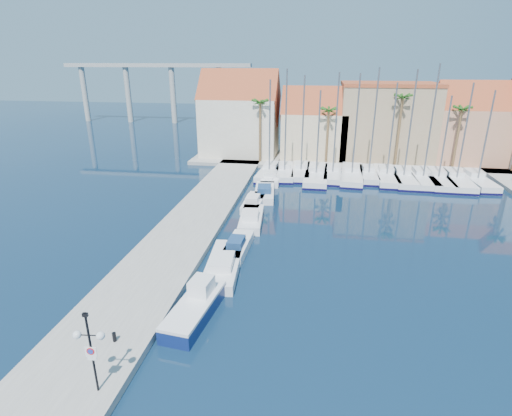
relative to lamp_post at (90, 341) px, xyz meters
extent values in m
plane|color=#081A31|center=(7.00, 4.23, -3.34)|extent=(260.00, 260.00, 0.00)
cube|color=gray|center=(-2.00, 17.73, -3.09)|extent=(6.00, 77.00, 0.50)
cube|color=gray|center=(17.00, 52.23, -3.09)|extent=(54.00, 16.00, 0.50)
cylinder|color=black|center=(0.00, 0.01, -0.68)|extent=(0.11, 0.11, 4.32)
cylinder|color=black|center=(-0.27, -0.02, 0.30)|extent=(0.54, 0.10, 0.05)
cylinder|color=black|center=(0.27, 0.03, 0.30)|extent=(0.54, 0.10, 0.05)
sphere|color=white|center=(-0.54, -0.04, 0.30)|extent=(0.39, 0.39, 0.39)
sphere|color=white|center=(0.54, 0.06, 0.30)|extent=(0.39, 0.39, 0.39)
cube|color=black|center=(0.00, 0.01, 1.38)|extent=(0.25, 0.15, 0.17)
cube|color=white|center=(0.01, -0.06, -0.57)|extent=(0.54, 0.08, 0.54)
cylinder|color=red|center=(0.01, -0.09, -0.51)|extent=(0.37, 0.05, 0.37)
cylinder|color=#1933A5|center=(0.01, -0.10, -0.51)|extent=(0.26, 0.04, 0.26)
cube|color=white|center=(0.01, -0.06, -0.95)|extent=(0.43, 0.07, 0.15)
cylinder|color=black|center=(-0.92, 3.41, -2.57)|extent=(0.22, 0.22, 0.54)
cube|color=navy|center=(2.62, 6.84, -2.89)|extent=(2.72, 6.16, 0.89)
cube|color=white|center=(2.62, 6.84, -2.35)|extent=(2.72, 6.16, 0.20)
cube|color=white|center=(2.77, 8.03, -1.80)|extent=(1.48, 1.74, 1.09)
cube|color=white|center=(3.02, 13.07, -2.94)|extent=(2.94, 7.58, 0.80)
cube|color=white|center=(3.07, 12.33, -2.24)|extent=(1.86, 2.72, 0.60)
cube|color=white|center=(3.45, 16.37, -2.94)|extent=(1.94, 5.54, 0.80)
cube|color=navy|center=(3.43, 15.82, -2.24)|extent=(1.29, 1.96, 0.60)
cube|color=white|center=(3.56, 22.75, -2.94)|extent=(2.60, 6.67, 0.80)
cube|color=white|center=(3.61, 22.10, -2.24)|extent=(1.64, 2.39, 0.60)
cube|color=white|center=(3.04, 27.47, -2.94)|extent=(2.02, 5.92, 0.80)
cube|color=white|center=(3.02, 26.88, -2.24)|extent=(1.36, 2.09, 0.60)
cube|color=white|center=(3.72, 31.29, -2.94)|extent=(2.87, 7.06, 0.80)
cube|color=navy|center=(3.79, 30.61, -2.24)|extent=(1.77, 2.55, 0.60)
cube|color=white|center=(3.68, 37.76, -2.94)|extent=(2.73, 7.26, 0.80)
cube|color=white|center=(3.73, 37.05, -2.24)|extent=(1.75, 2.59, 0.60)
cube|color=white|center=(3.43, 41.79, -2.94)|extent=(1.88, 5.28, 0.80)
cube|color=white|center=(3.41, 41.27, -2.24)|extent=(1.24, 1.87, 0.60)
cube|color=white|center=(3.28, 40.11, -2.84)|extent=(3.12, 9.66, 1.00)
cube|color=#0E0B38|center=(3.28, 40.11, -3.16)|extent=(3.18, 9.73, 0.28)
cube|color=white|center=(3.35, 41.06, -2.04)|extent=(1.92, 2.97, 0.60)
cylinder|color=slate|center=(3.25, 39.63, 3.59)|extent=(0.20, 0.20, 11.85)
cube|color=white|center=(5.31, 40.36, -2.84)|extent=(2.99, 9.03, 1.00)
cube|color=#0E0B38|center=(5.31, 40.36, -3.16)|extent=(3.05, 9.09, 0.28)
cube|color=white|center=(5.24, 41.24, -2.04)|extent=(1.82, 2.78, 0.60)
cylinder|color=slate|center=(5.34, 39.92, 4.24)|extent=(0.20, 0.20, 13.15)
cube|color=white|center=(7.57, 40.93, -2.84)|extent=(2.46, 9.15, 1.00)
cube|color=#0E0B38|center=(7.57, 40.93, -3.16)|extent=(2.52, 9.21, 0.28)
cube|color=white|center=(7.56, 41.85, -2.04)|extent=(1.69, 2.75, 0.60)
cylinder|color=slate|center=(7.58, 40.48, 3.85)|extent=(0.20, 0.20, 12.38)
cube|color=white|center=(9.69, 39.66, -2.84)|extent=(3.22, 11.37, 1.00)
cube|color=#0E0B38|center=(9.69, 39.66, -3.16)|extent=(3.28, 11.44, 0.28)
cube|color=white|center=(9.72, 40.79, -2.04)|extent=(2.14, 3.44, 0.60)
cylinder|color=slate|center=(9.68, 39.09, 2.98)|extent=(0.20, 0.20, 10.64)
cube|color=white|center=(11.89, 40.26, -2.84)|extent=(2.64, 8.75, 1.00)
cube|color=#0E0B38|center=(11.89, 40.26, -3.16)|extent=(2.70, 8.81, 0.28)
cube|color=white|center=(11.93, 41.12, -2.04)|extent=(1.69, 2.67, 0.60)
cylinder|color=slate|center=(11.87, 39.82, 4.06)|extent=(0.20, 0.20, 12.79)
cube|color=white|center=(14.47, 40.39, -2.84)|extent=(3.56, 10.78, 1.00)
cube|color=#0E0B38|center=(14.47, 40.39, -3.16)|extent=(3.63, 10.85, 0.28)
cube|color=white|center=(14.55, 41.44, -2.04)|extent=(2.17, 3.32, 0.60)
cylinder|color=slate|center=(14.43, 39.86, 4.00)|extent=(0.20, 0.20, 12.68)
cube|color=white|center=(16.68, 40.71, -2.84)|extent=(2.18, 8.13, 1.00)
cube|color=#0E0B38|center=(16.68, 40.71, -3.16)|extent=(2.24, 8.19, 0.28)
cube|color=white|center=(16.68, 41.52, -2.04)|extent=(1.50, 2.45, 0.60)
cylinder|color=slate|center=(16.69, 40.30, 4.34)|extent=(0.20, 0.20, 13.35)
cube|color=white|center=(18.99, 40.49, -2.84)|extent=(2.89, 10.11, 1.00)
cube|color=#0E0B38|center=(18.99, 40.49, -3.16)|extent=(2.95, 10.17, 0.28)
cube|color=white|center=(19.02, 41.49, -2.04)|extent=(1.91, 3.06, 0.60)
cylinder|color=slate|center=(18.98, 39.98, 3.46)|extent=(0.20, 0.20, 11.59)
cube|color=white|center=(21.08, 40.10, -2.84)|extent=(2.76, 9.97, 1.00)
cube|color=#0E0B38|center=(21.08, 40.10, -3.16)|extent=(2.82, 10.03, 0.28)
cube|color=white|center=(21.10, 41.09, -2.04)|extent=(1.86, 3.01, 0.60)
cylinder|color=slate|center=(21.07, 39.61, 4.24)|extent=(0.20, 0.20, 13.16)
cube|color=white|center=(23.51, 40.12, -2.84)|extent=(2.67, 10.07, 1.00)
cube|color=#0E0B38|center=(23.51, 40.12, -3.16)|extent=(2.73, 10.13, 0.28)
cube|color=white|center=(23.51, 41.13, -2.04)|extent=(1.85, 3.03, 0.60)
cylinder|color=slate|center=(23.52, 39.62, 4.57)|extent=(0.20, 0.20, 13.81)
cube|color=white|center=(25.43, 40.10, -2.84)|extent=(3.20, 10.55, 1.00)
cube|color=#0E0B38|center=(25.43, 40.10, -3.16)|extent=(3.26, 10.62, 0.28)
cube|color=white|center=(25.48, 41.14, -2.04)|extent=(2.04, 3.22, 0.60)
cylinder|color=slate|center=(25.41, 39.58, 2.73)|extent=(0.20, 0.20, 10.15)
cube|color=white|center=(27.63, 40.05, -2.84)|extent=(3.00, 10.52, 1.00)
cube|color=#0E0B38|center=(27.63, 40.05, -3.16)|extent=(3.06, 10.58, 0.28)
cube|color=white|center=(27.65, 41.09, -2.04)|extent=(1.99, 3.19, 0.60)
cylinder|color=slate|center=(27.61, 39.53, 3.49)|extent=(0.20, 0.20, 11.66)
cube|color=white|center=(30.17, 40.08, -2.84)|extent=(2.92, 9.54, 1.00)
cube|color=#0E0B38|center=(30.17, 40.08, -3.16)|extent=(2.99, 9.60, 0.28)
cube|color=white|center=(30.12, 41.03, -2.04)|extent=(1.86, 2.91, 0.60)
cylinder|color=slate|center=(30.20, 39.61, 3.07)|extent=(0.20, 0.20, 10.82)
cube|color=beige|center=(-3.00, 51.23, 1.66)|extent=(12.00, 9.00, 9.00)
cube|color=maroon|center=(-3.00, 51.23, 6.16)|extent=(12.30, 9.00, 9.00)
cube|color=beige|center=(9.00, 51.23, 0.66)|extent=(10.00, 8.00, 7.00)
cube|color=maroon|center=(9.00, 51.23, 4.16)|extent=(10.30, 8.00, 8.00)
cube|color=tan|center=(20.00, 52.23, 2.66)|extent=(14.00, 10.00, 11.00)
cube|color=maroon|center=(20.00, 52.23, 8.41)|extent=(14.20, 10.20, 0.50)
cube|color=tan|center=(32.00, 51.23, 1.16)|extent=(10.00, 8.00, 8.00)
cube|color=maroon|center=(32.00, 51.23, 5.16)|extent=(10.30, 8.00, 8.00)
cylinder|color=brown|center=(1.00, 46.23, 1.66)|extent=(0.36, 0.36, 9.00)
sphere|color=#225317|center=(1.00, 46.23, 6.01)|extent=(2.60, 2.60, 2.60)
cylinder|color=brown|center=(11.00, 46.23, 1.16)|extent=(0.36, 0.36, 8.00)
sphere|color=#225317|center=(11.00, 46.23, 5.01)|extent=(2.60, 2.60, 2.60)
cylinder|color=brown|center=(21.00, 46.23, 2.16)|extent=(0.36, 0.36, 10.00)
sphere|color=#225317|center=(21.00, 46.23, 7.01)|extent=(2.60, 2.60, 2.60)
cylinder|color=brown|center=(29.00, 46.23, 1.41)|extent=(0.36, 0.36, 8.50)
sphere|color=#225317|center=(29.00, 46.23, 5.51)|extent=(2.60, 2.60, 2.60)
cube|color=#9E9E99|center=(-31.00, 86.23, 10.66)|extent=(48.00, 2.20, 0.90)
cylinder|color=#9E9E99|center=(-51.00, 86.23, 3.66)|extent=(1.40, 1.40, 14.00)
cylinder|color=#9E9E99|center=(-39.00, 86.23, 3.66)|extent=(1.40, 1.40, 14.00)
cylinder|color=#9E9E99|center=(-27.00, 86.23, 3.66)|extent=(1.40, 1.40, 14.00)
cylinder|color=#9E9E99|center=(-15.00, 86.23, 3.66)|extent=(1.40, 1.40, 14.00)
camera|label=1|loc=(9.62, -13.36, 11.79)|focal=28.00mm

